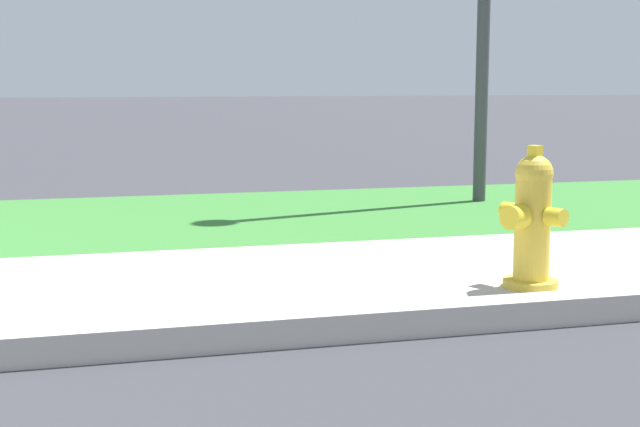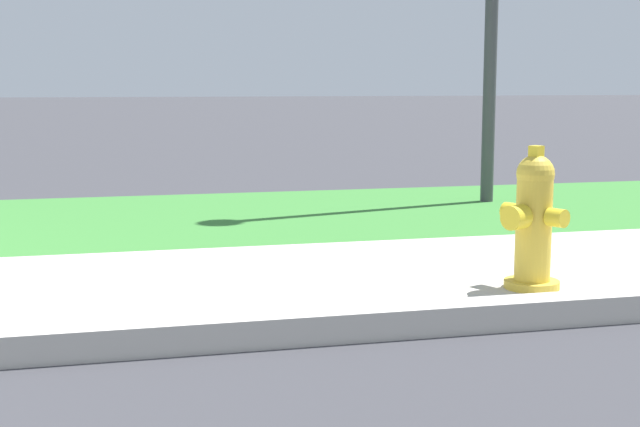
% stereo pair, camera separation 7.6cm
% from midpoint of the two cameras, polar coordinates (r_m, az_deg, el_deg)
% --- Properties ---
extents(fire_hydrant_by_grass_verge, '(0.33, 0.36, 0.72)m').
position_cam_midpoint_polar(fire_hydrant_by_grass_verge, '(4.52, 13.94, -0.52)').
color(fire_hydrant_by_grass_verge, gold).
rests_on(fire_hydrant_by_grass_verge, ground).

